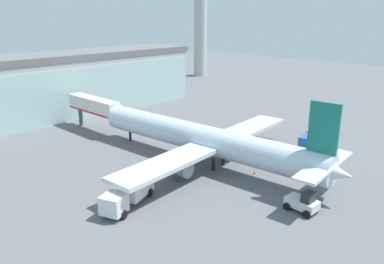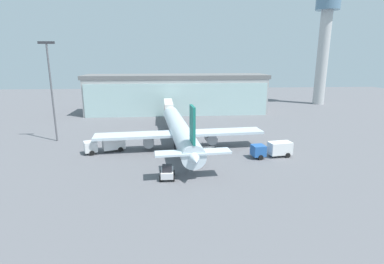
{
  "view_description": "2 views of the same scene",
  "coord_description": "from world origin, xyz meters",
  "px_view_note": "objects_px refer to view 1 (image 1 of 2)",
  "views": [
    {
      "loc": [
        -34.68,
        -28.04,
        19.2
      ],
      "look_at": [
        -1.13,
        5.32,
        4.29
      ],
      "focal_mm": 35.0,
      "sensor_mm": 36.0,
      "label": 1
    },
    {
      "loc": [
        -1.91,
        -53.25,
        17.37
      ],
      "look_at": [
        2.22,
        4.47,
        2.85
      ],
      "focal_mm": 28.0,
      "sensor_mm": 36.0,
      "label": 2
    }
  ],
  "objects_px": {
    "baggage_cart": "(241,153)",
    "safety_cone_nose": "(255,172)",
    "airplane": "(206,140)",
    "fuel_truck": "(314,138)",
    "pushback_tug": "(303,202)",
    "jet_bridge": "(94,106)",
    "safety_cone_wingtip": "(281,144)",
    "catering_truck": "(129,191)"
  },
  "relations": [
    {
      "from": "jet_bridge",
      "to": "safety_cone_nose",
      "type": "bearing_deg",
      "value": -174.34
    },
    {
      "from": "catering_truck",
      "to": "fuel_truck",
      "type": "bearing_deg",
      "value": 148.63
    },
    {
      "from": "catering_truck",
      "to": "baggage_cart",
      "type": "height_order",
      "value": "catering_truck"
    },
    {
      "from": "pushback_tug",
      "to": "safety_cone_nose",
      "type": "relative_size",
      "value": 5.87
    },
    {
      "from": "airplane",
      "to": "baggage_cart",
      "type": "distance_m",
      "value": 6.48
    },
    {
      "from": "airplane",
      "to": "safety_cone_nose",
      "type": "relative_size",
      "value": 70.1
    },
    {
      "from": "safety_cone_nose",
      "to": "safety_cone_wingtip",
      "type": "relative_size",
      "value": 1.0
    },
    {
      "from": "jet_bridge",
      "to": "baggage_cart",
      "type": "bearing_deg",
      "value": -164.92
    },
    {
      "from": "pushback_tug",
      "to": "safety_cone_nose",
      "type": "xyz_separation_m",
      "value": [
        4.18,
        8.96,
        -0.7
      ]
    },
    {
      "from": "fuel_truck",
      "to": "safety_cone_nose",
      "type": "bearing_deg",
      "value": -10.77
    },
    {
      "from": "catering_truck",
      "to": "safety_cone_nose",
      "type": "height_order",
      "value": "catering_truck"
    },
    {
      "from": "fuel_truck",
      "to": "catering_truck",
      "type": "bearing_deg",
      "value": -18.95
    },
    {
      "from": "catering_truck",
      "to": "pushback_tug",
      "type": "height_order",
      "value": "catering_truck"
    },
    {
      "from": "catering_truck",
      "to": "safety_cone_nose",
      "type": "relative_size",
      "value": 13.81
    },
    {
      "from": "airplane",
      "to": "fuel_truck",
      "type": "relative_size",
      "value": 5.1
    },
    {
      "from": "airplane",
      "to": "safety_cone_wingtip",
      "type": "relative_size",
      "value": 70.1
    },
    {
      "from": "baggage_cart",
      "to": "airplane",
      "type": "bearing_deg",
      "value": 122.44
    },
    {
      "from": "airplane",
      "to": "pushback_tug",
      "type": "relative_size",
      "value": 11.94
    },
    {
      "from": "baggage_cart",
      "to": "safety_cone_wingtip",
      "type": "height_order",
      "value": "baggage_cart"
    },
    {
      "from": "fuel_truck",
      "to": "baggage_cart",
      "type": "distance_m",
      "value": 12.15
    },
    {
      "from": "catering_truck",
      "to": "safety_cone_nose",
      "type": "bearing_deg",
      "value": 141.38
    },
    {
      "from": "jet_bridge",
      "to": "safety_cone_nose",
      "type": "xyz_separation_m",
      "value": [
        4.12,
        -30.66,
        -4.05
      ]
    },
    {
      "from": "airplane",
      "to": "pushback_tug",
      "type": "height_order",
      "value": "airplane"
    },
    {
      "from": "jet_bridge",
      "to": "catering_truck",
      "type": "height_order",
      "value": "jet_bridge"
    },
    {
      "from": "fuel_truck",
      "to": "safety_cone_wingtip",
      "type": "bearing_deg",
      "value": -62.36
    },
    {
      "from": "pushback_tug",
      "to": "catering_truck",
      "type": "bearing_deg",
      "value": 40.98
    },
    {
      "from": "baggage_cart",
      "to": "safety_cone_wingtip",
      "type": "xyz_separation_m",
      "value": [
        7.91,
        -1.58,
        -0.23
      ]
    },
    {
      "from": "baggage_cart",
      "to": "safety_cone_nose",
      "type": "height_order",
      "value": "baggage_cart"
    },
    {
      "from": "baggage_cart",
      "to": "jet_bridge",
      "type": "bearing_deg",
      "value": 65.44
    },
    {
      "from": "safety_cone_nose",
      "to": "safety_cone_wingtip",
      "type": "height_order",
      "value": "same"
    },
    {
      "from": "catering_truck",
      "to": "fuel_truck",
      "type": "distance_m",
      "value": 30.7
    },
    {
      "from": "jet_bridge",
      "to": "airplane",
      "type": "bearing_deg",
      "value": -176.58
    },
    {
      "from": "pushback_tug",
      "to": "safety_cone_nose",
      "type": "distance_m",
      "value": 9.91
    },
    {
      "from": "pushback_tug",
      "to": "safety_cone_wingtip",
      "type": "relative_size",
      "value": 5.87
    },
    {
      "from": "jet_bridge",
      "to": "fuel_truck",
      "type": "distance_m",
      "value": 36.33
    },
    {
      "from": "baggage_cart",
      "to": "safety_cone_nose",
      "type": "relative_size",
      "value": 5.74
    },
    {
      "from": "jet_bridge",
      "to": "catering_truck",
      "type": "bearing_deg",
      "value": 153.91
    },
    {
      "from": "airplane",
      "to": "pushback_tug",
      "type": "distance_m",
      "value": 15.98
    },
    {
      "from": "fuel_truck",
      "to": "safety_cone_nose",
      "type": "distance_m",
      "value": 14.62
    },
    {
      "from": "airplane",
      "to": "safety_cone_wingtip",
      "type": "height_order",
      "value": "airplane"
    },
    {
      "from": "safety_cone_nose",
      "to": "safety_cone_wingtip",
      "type": "distance_m",
      "value": 12.17
    },
    {
      "from": "safety_cone_nose",
      "to": "safety_cone_wingtip",
      "type": "xyz_separation_m",
      "value": [
        11.65,
        3.5,
        0.0
      ]
    }
  ]
}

